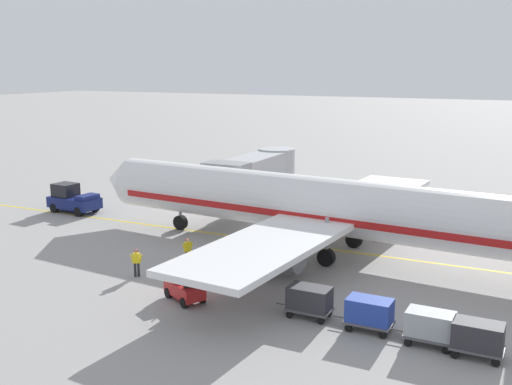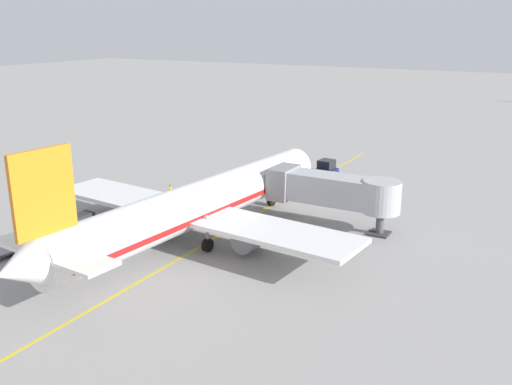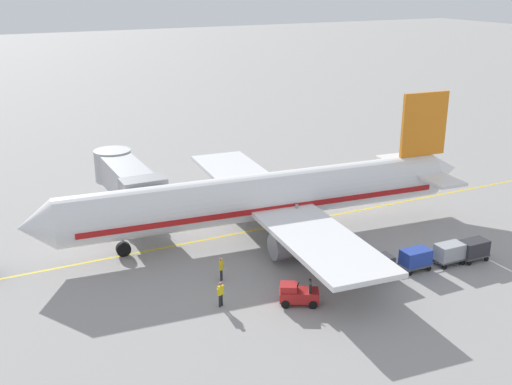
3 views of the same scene
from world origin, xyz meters
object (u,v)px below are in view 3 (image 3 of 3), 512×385
baggage_tug_lead (298,294)px  ground_crew_loader (221,268)px  parked_airliner (265,197)px  jet_bridge (127,179)px  baggage_cart_second_in_train (416,258)px  baggage_cart_front (378,265)px  baggage_cart_tail_end (474,248)px  baggage_cart_third_in_train (449,252)px  ground_crew_wing_walker (221,293)px

baggage_tug_lead → ground_crew_loader: 6.08m
parked_airliner → baggage_tug_lead: parked_airliner is taller
jet_bridge → baggage_tug_lead: size_ratio=4.42×
ground_crew_loader → baggage_cart_second_in_train: bearing=-110.1°
baggage_tug_lead → baggage_cart_second_in_train: (0.50, -9.96, 0.24)m
baggage_cart_front → baggage_cart_tail_end: same height
ground_crew_loader → baggage_cart_front: bearing=-114.4°
parked_airliner → baggage_tug_lead: size_ratio=13.49×
parked_airliner → baggage_tug_lead: bearing=163.1°
parked_airliner → baggage_cart_front: (-10.42, -3.45, -2.24)m
jet_bridge → baggage_cart_tail_end: bearing=-134.5°
jet_bridge → ground_crew_loader: size_ratio=7.25×
ground_crew_loader → baggage_tug_lead: bearing=-149.9°
baggage_cart_third_in_train → ground_crew_loader: (5.07, 15.87, 0.00)m
baggage_cart_front → ground_crew_loader: size_ratio=1.72×
parked_airliner → jet_bridge: (8.65, 8.86, 0.27)m
baggage_tug_lead → jet_bridge: bearing=15.4°
baggage_tug_lead → ground_crew_loader: (5.25, 3.04, 0.24)m
ground_crew_wing_walker → jet_bridge: bearing=3.0°
baggage_tug_lead → baggage_cart_front: bearing=-83.6°
baggage_cart_front → baggage_cart_third_in_train: 6.00m
baggage_tug_lead → baggage_cart_third_in_train: 12.83m
baggage_cart_second_in_train → baggage_cart_third_in_train: (-0.32, -2.86, 0.00)m
parked_airliner → baggage_cart_second_in_train: size_ratio=12.83×
ground_crew_loader → parked_airliner: bearing=-47.4°
ground_crew_wing_walker → baggage_tug_lead: bearing=-113.2°
baggage_tug_lead → ground_crew_wing_walker: size_ratio=1.64×
parked_airliner → ground_crew_loader: size_ratio=22.10×
parked_airliner → ground_crew_loader: (-5.93, 6.44, -2.23)m
jet_bridge → ground_crew_loader: jet_bridge is taller
baggage_tug_lead → baggage_cart_tail_end: size_ratio=0.95×
baggage_cart_tail_end → ground_crew_loader: size_ratio=1.72×
baggage_tug_lead → baggage_cart_front: 6.90m
baggage_cart_second_in_train → baggage_cart_tail_end: 4.95m
baggage_cart_tail_end → baggage_cart_second_in_train: bearing=82.8°
baggage_cart_front → ground_crew_wing_walker: bearing=84.1°
baggage_cart_second_in_train → ground_crew_wing_walker: size_ratio=1.72×
jet_bridge → baggage_cart_second_in_train: bearing=-141.4°
baggage_cart_third_in_train → baggage_cart_front: bearing=84.5°
baggage_cart_front → parked_airliner: bearing=18.3°
parked_airliner → baggage_cart_second_in_train: bearing=-148.4°
baggage_tug_lead → baggage_cart_second_in_train: baggage_tug_lead is taller
parked_airliner → ground_crew_loader: bearing=132.6°
parked_airliner → baggage_cart_second_in_train: parked_airliner is taller
baggage_cart_front → ground_crew_loader: ground_crew_loader is taller
parked_airliner → baggage_cart_third_in_train: parked_airliner is taller
parked_airliner → baggage_tug_lead: (-11.18, 3.40, -2.47)m
baggage_cart_front → baggage_cart_second_in_train: same height
jet_bridge → baggage_cart_tail_end: 28.60m
jet_bridge → baggage_cart_second_in_train: jet_bridge is taller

